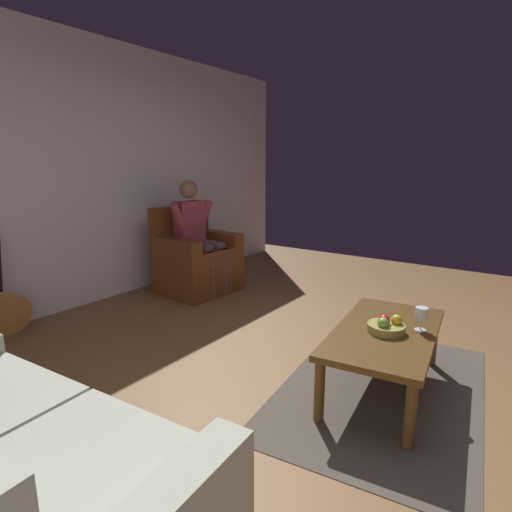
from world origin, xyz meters
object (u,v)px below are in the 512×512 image
Objects in this scene: guitar at (7,310)px; fruit_bowl at (387,326)px; armchair at (196,262)px; coffee_table at (385,338)px; person_seated at (197,233)px; wine_glass_near at (421,315)px.

fruit_bowl is at bearing 107.75° from guitar.
armchair is 2.64m from coffee_table.
person_seated is 5.46× the size of fruit_bowl.
person_seated is at bearing -110.39° from fruit_bowl.
fruit_bowl reaches higher than coffee_table.
guitar is 4.19× the size of fruit_bowl.
armchair reaches higher than wine_glass_near.
armchair is 1.00× the size of guitar.
guitar is 3.11m from fruit_bowl.
coffee_table is at bearing -57.17° from wine_glass_near.
person_seated is 2.62m from coffee_table.
person_seated reaches higher than fruit_bowl.
person_seated reaches higher than armchair.
armchair is at bearing -110.15° from fruit_bowl.
coffee_table is 3.10m from guitar.
guitar is at bearing -72.25° from fruit_bowl.
fruit_bowl is (0.91, 2.46, -0.23)m from person_seated.
guitar is (1.86, -0.49, -0.46)m from person_seated.
guitar is at bearing -71.66° from coffee_table.
coffee_table is at bearing 75.25° from armchair.
wine_glass_near reaches higher than fruit_bowl.
armchair is at bearing -90.00° from person_seated.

